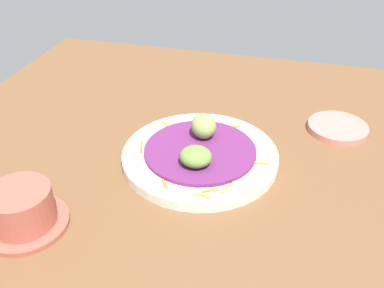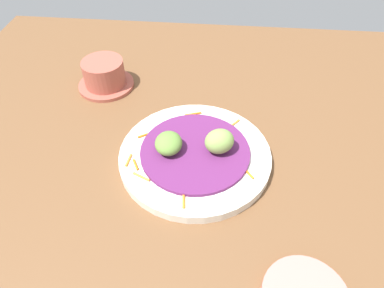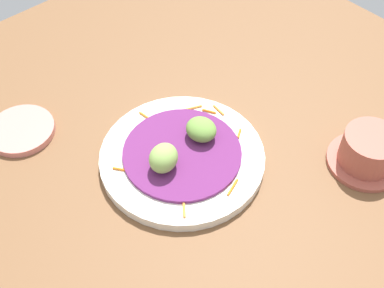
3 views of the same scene
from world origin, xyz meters
TOP-DOWN VIEW (x-y plane):
  - table_surface at (0.00, 0.00)cm, footprint 110.00×110.00cm
  - main_plate at (1.29, -4.67)cm, footprint 27.54×27.54cm
  - cabbage_bed at (1.29, -4.67)cm, footprint 19.80×19.80cm
  - carrot_garnish at (0.96, -1.49)cm, footprint 23.44×22.35cm
  - guac_scoop_left at (1.70, -8.89)cm, footprint 6.25×6.64cm
  - guac_scoop_center at (0.88, -0.44)cm, footprint 5.50×4.96cm
  - terracotta_bowl at (22.07, 17.70)cm, footprint 12.56×12.56cm

SIDE VIEW (x-z plane):
  - table_surface at x=0.00cm, z-range 0.00..2.00cm
  - main_plate at x=1.29cm, z-range 2.00..3.79cm
  - carrot_garnish at x=0.96cm, z-range 3.79..4.19cm
  - cabbage_bed at x=1.29cm, z-range 3.79..4.45cm
  - terracotta_bowl at x=22.07cm, z-range 1.72..8.20cm
  - guac_scoop_center at x=0.88cm, z-range 4.45..7.82cm
  - guac_scoop_left at x=1.70cm, z-range 4.45..8.87cm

